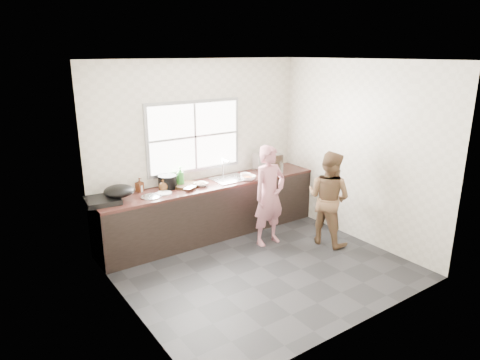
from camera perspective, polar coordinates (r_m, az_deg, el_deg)
floor at (r=5.91m, az=2.85°, el=-11.51°), size 3.60×3.20×0.01m
ceiling at (r=5.21m, az=3.30°, el=15.75°), size 3.60×3.20×0.01m
wall_back at (r=6.71m, az=-5.37°, el=4.25°), size 3.60×0.01×2.70m
wall_left at (r=4.57m, az=-15.15°, el=-2.25°), size 0.01×3.20×2.70m
wall_right at (r=6.64m, az=15.51°, el=3.57°), size 0.01×3.20×2.70m
wall_front at (r=4.31m, az=16.23°, el=-3.49°), size 3.60×0.01×2.70m
cabinet at (r=6.72m, az=-3.83°, el=-4.08°), size 3.60×0.62×0.82m
countertop at (r=6.58m, az=-3.90°, el=-0.58°), size 3.60×0.64×0.04m
sink at (r=6.75m, az=-1.36°, el=0.13°), size 0.55×0.45×0.02m
faucet at (r=6.87m, az=-2.28°, el=1.68°), size 0.02×0.02×0.30m
window_frame at (r=6.61m, az=-6.11°, el=5.81°), size 1.60×0.05×1.10m
window_glazing at (r=6.59m, az=-6.01°, el=5.77°), size 1.50×0.01×1.00m
woman at (r=6.35m, az=3.92°, el=-2.51°), size 0.53×0.36×1.41m
person_side at (r=6.48m, az=11.72°, el=-2.37°), size 0.69×0.80×1.42m
cutting_board at (r=6.44m, az=-7.29°, el=-0.68°), size 0.46×0.46×0.04m
cleaver at (r=6.25m, az=-6.70°, el=-0.99°), size 0.24×0.20×0.01m
bowl_mince at (r=6.43m, az=-5.24°, el=-0.59°), size 0.23×0.23×0.05m
bowl_crabs at (r=6.70m, az=1.11°, el=0.22°), size 0.23×0.23×0.06m
bowl_held at (r=6.88m, az=0.73°, el=0.71°), size 0.24×0.24×0.07m
black_pot at (r=6.37m, az=-9.64°, el=-0.24°), size 0.35×0.35×0.19m
plate_food at (r=6.16m, az=-10.06°, el=-1.71°), size 0.28×0.28×0.02m
bottle_green at (r=6.42m, az=-7.97°, el=0.47°), size 0.14×0.14×0.30m
bottle_brown_tall at (r=6.30m, az=-13.25°, el=-0.70°), size 0.11×0.11×0.19m
bottle_brown_short at (r=6.27m, az=-10.18°, el=-0.70°), size 0.16×0.16×0.16m
glass_jar at (r=6.30m, az=-13.13°, el=-1.11°), size 0.09×0.09×0.10m
burner at (r=5.98m, az=-17.87°, el=-2.62°), size 0.48×0.48×0.07m
wok at (r=5.97m, az=-15.84°, el=-1.42°), size 0.47×0.47×0.15m
dish_rack at (r=7.09m, az=3.70°, el=2.23°), size 0.50×0.41×0.32m
pot_lid_left at (r=6.05m, az=-11.85°, el=-2.21°), size 0.33×0.33×0.01m
pot_lid_right at (r=6.08m, az=-11.51°, el=-2.10°), size 0.27×0.27×0.01m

